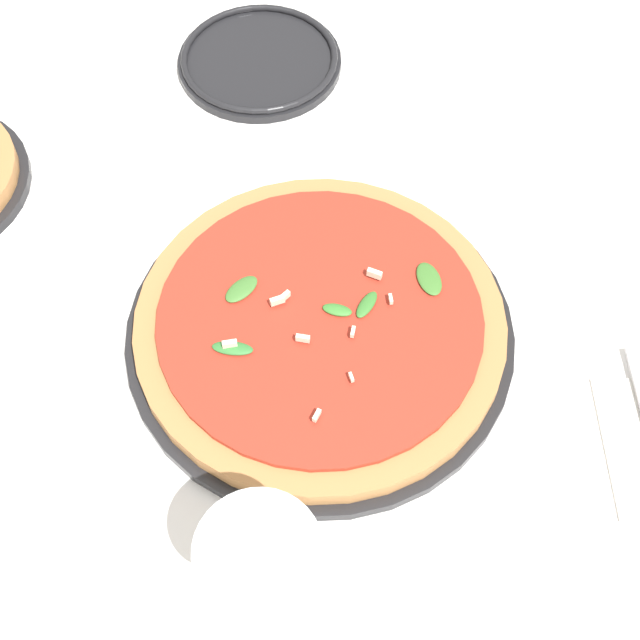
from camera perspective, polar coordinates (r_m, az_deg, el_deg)
ground_plane at (r=0.86m, az=1.27°, el=-0.07°), size 6.00×6.00×0.00m
pizza_arugula_main at (r=0.84m, az=0.00°, el=-0.47°), size 0.37×0.37×0.05m
wine_glass at (r=0.66m, az=-3.78°, el=-15.66°), size 0.09×0.09×0.15m
side_plate_white at (r=1.10m, az=-3.89°, el=16.26°), size 0.19×0.19×0.02m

